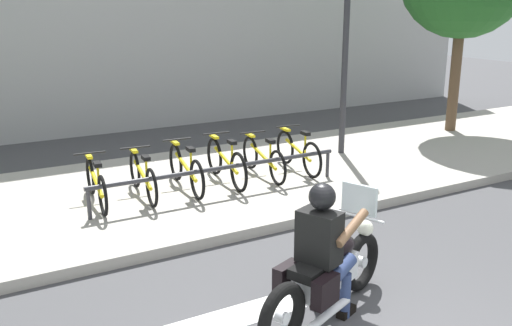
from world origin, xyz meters
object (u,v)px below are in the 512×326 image
(bicycle_0, at_px, (96,183))
(bicycle_3, at_px, (226,162))
(bicycle_4, at_px, (263,158))
(bike_rack, at_px, (221,170))
(street_lamp, at_px, (346,34))
(bicycle_5, at_px, (298,152))
(bicycle_1, at_px, (143,176))
(rider, at_px, (324,242))
(motorcycle, at_px, (327,274))
(bicycle_2, at_px, (186,169))

(bicycle_0, bearing_deg, bicycle_3, -0.03)
(bicycle_4, distance_m, bike_rack, 1.22)
(bicycle_4, height_order, street_lamp, street_lamp)
(bicycle_5, bearing_deg, bicycle_1, 179.98)
(rider, height_order, bicycle_3, rider)
(bicycle_5, height_order, street_lamp, street_lamp)
(motorcycle, relative_size, street_lamp, 0.49)
(bicycle_1, height_order, bicycle_3, bicycle_3)
(motorcycle, xyz_separation_m, bike_rack, (0.56, 3.51, 0.10))
(bicycle_3, height_order, bike_rack, bicycle_3)
(motorcycle, height_order, bicycle_5, motorcycle)
(bicycle_2, bearing_deg, motorcycle, -92.83)
(bicycle_0, relative_size, bicycle_4, 0.97)
(bicycle_0, distance_m, bike_rack, 1.89)
(bicycle_1, relative_size, bicycle_2, 0.95)
(bicycle_5, bearing_deg, rider, -120.82)
(rider, height_order, bicycle_5, rider)
(bicycle_1, bearing_deg, street_lamp, 8.25)
(bicycle_2, xyz_separation_m, bicycle_3, (0.72, -0.00, 0.01))
(bicycle_1, height_order, bicycle_4, bicycle_4)
(bicycle_3, bearing_deg, bike_rack, -123.09)
(bicycle_5, xyz_separation_m, bike_rack, (-1.80, -0.55, 0.07))
(motorcycle, height_order, street_lamp, street_lamp)
(bicycle_0, relative_size, bicycle_5, 1.00)
(bicycle_1, relative_size, bicycle_4, 0.97)
(rider, height_order, street_lamp, street_lamp)
(bicycle_0, height_order, bicycle_4, same)
(bicycle_2, relative_size, bicycle_4, 1.02)
(bicycle_2, relative_size, bicycle_3, 1.00)
(motorcycle, height_order, bicycle_2, motorcycle)
(street_lamp, bearing_deg, bicycle_4, -163.95)
(bicycle_2, bearing_deg, bicycle_1, 179.94)
(bicycle_3, relative_size, bike_rack, 0.41)
(bicycle_1, relative_size, street_lamp, 0.40)
(bicycle_3, relative_size, bicycle_4, 1.02)
(rider, xyz_separation_m, bike_rack, (0.63, 3.53, -0.27))
(bicycle_1, xyz_separation_m, bike_rack, (1.08, -0.56, 0.09))
(rider, xyz_separation_m, bicycle_2, (0.27, 4.09, -0.34))
(bicycle_0, relative_size, street_lamp, 0.40)
(motorcycle, bearing_deg, bicycle_3, 77.21)
(bicycle_1, bearing_deg, rider, -83.74)
(bicycle_1, xyz_separation_m, bicycle_2, (0.72, -0.00, 0.02))
(bicycle_0, relative_size, bike_rack, 0.39)
(bicycle_2, xyz_separation_m, bicycle_4, (1.44, 0.00, -0.02))
(motorcycle, bearing_deg, bicycle_4, 67.97)
(bicycle_2, bearing_deg, bicycle_4, 0.04)
(rider, xyz_separation_m, bicycle_0, (-1.17, 4.09, -0.35))
(motorcycle, distance_m, bicycle_5, 4.70)
(bicycle_4, xyz_separation_m, street_lamp, (2.20, 0.63, 2.02))
(bike_rack, bearing_deg, bicycle_1, 152.83)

